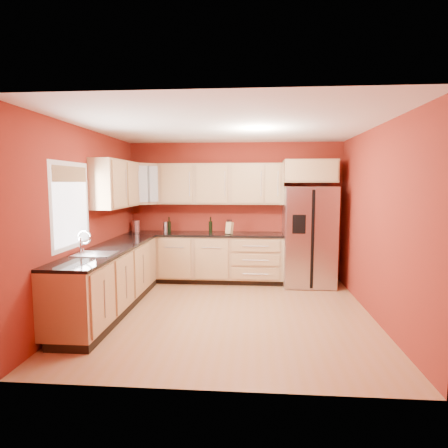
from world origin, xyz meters
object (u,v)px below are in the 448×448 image
(refrigerator, at_px, (309,236))
(canister_left, at_px, (136,226))
(wine_bottle_a, at_px, (169,225))
(knife_block, at_px, (229,228))
(soap_dispenser, at_px, (228,228))

(refrigerator, bearing_deg, canister_left, 177.92)
(canister_left, bearing_deg, wine_bottle_a, -4.68)
(wine_bottle_a, bearing_deg, knife_block, -3.15)
(canister_left, bearing_deg, soap_dispenser, -3.22)
(refrigerator, distance_m, knife_block, 1.43)
(wine_bottle_a, bearing_deg, refrigerator, -1.42)
(refrigerator, relative_size, knife_block, 8.29)
(wine_bottle_a, height_order, knife_block, wine_bottle_a)
(refrigerator, bearing_deg, wine_bottle_a, 178.58)
(canister_left, height_order, soap_dispenser, canister_left)
(canister_left, height_order, knife_block, canister_left)
(wine_bottle_a, xyz_separation_m, knife_block, (1.13, -0.06, -0.04))
(canister_left, relative_size, soap_dispenser, 1.09)
(refrigerator, distance_m, canister_left, 3.21)
(refrigerator, xyz_separation_m, soap_dispenser, (-1.45, 0.02, 0.13))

